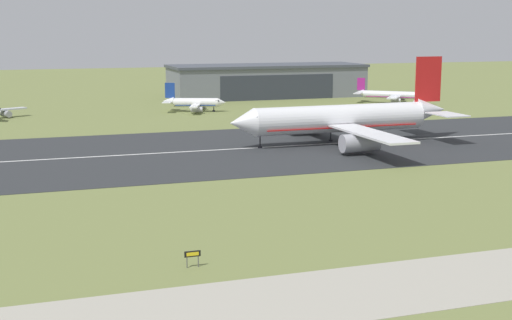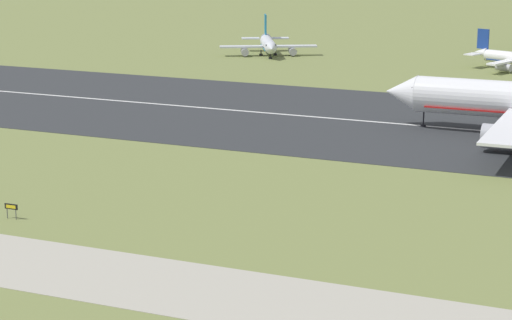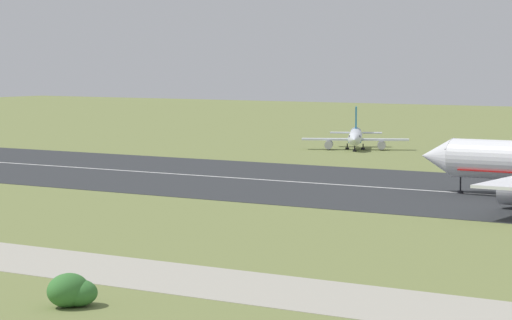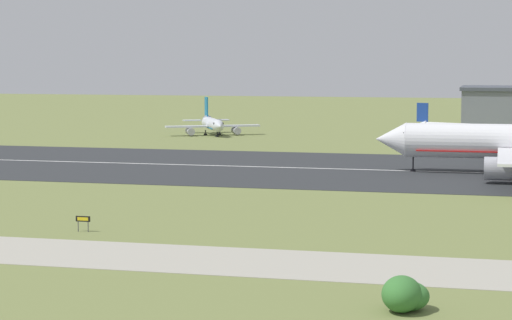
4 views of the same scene
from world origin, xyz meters
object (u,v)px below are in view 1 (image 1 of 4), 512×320
(airplane_landing, at_px, (341,119))
(runway_sign, at_px, (193,255))
(airplane_parked_centre, at_px, (394,95))
(airplane_parked_east, at_px, (195,103))

(airplane_landing, xyz_separation_m, runway_sign, (-47.89, -66.66, -3.86))
(runway_sign, bearing_deg, airplane_landing, 54.30)
(runway_sign, bearing_deg, airplane_parked_centre, 53.71)
(airplane_parked_centre, bearing_deg, airplane_parked_east, -178.21)
(airplane_parked_centre, distance_m, airplane_parked_east, 66.47)
(airplane_parked_centre, relative_size, airplane_parked_east, 1.22)
(airplane_parked_east, xyz_separation_m, runway_sign, (-33.04, -133.40, -1.27))
(airplane_landing, distance_m, airplane_parked_east, 68.42)
(airplane_parked_east, distance_m, runway_sign, 137.44)
(runway_sign, bearing_deg, airplane_parked_east, 76.09)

